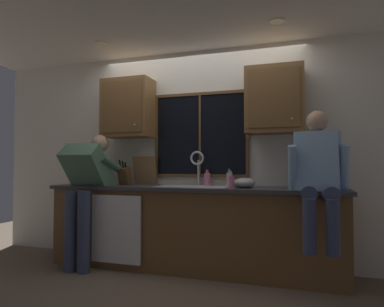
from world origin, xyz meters
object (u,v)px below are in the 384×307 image
knife_block (125,176)px  bottle_tall_clear (229,179)px  person_sitting_on_counter (318,171)px  person_standing (87,184)px  mixing_bowl (244,183)px  bottle_green_glass (207,179)px  soap_dispenser (231,182)px  cutting_board (145,170)px

knife_block → bottle_tall_clear: bearing=6.8°
person_sitting_on_counter → knife_block: 2.22m
person_standing → mixing_bowl: bearing=8.6°
bottle_green_glass → bottle_tall_clear: (0.25, 0.03, 0.00)m
person_sitting_on_counter → mixing_bowl: bearing=161.8°
person_standing → bottle_tall_clear: (1.54, 0.52, 0.05)m
person_standing → soap_dispenser: bearing=4.5°
cutting_board → bottle_tall_clear: cutting_board is taller
soap_dispenser → bottle_tall_clear: (-0.10, 0.39, 0.01)m
mixing_bowl → knife_block: bearing=175.9°
mixing_bowl → soap_dispenser: bearing=-130.2°
knife_block → bottle_tall_clear: (1.26, 0.15, -0.03)m
person_standing → soap_dispenser: size_ratio=8.46×
person_sitting_on_counter → soap_dispenser: 0.85m
person_sitting_on_counter → cutting_board: person_sitting_on_counter is taller
cutting_board → soap_dispenser: size_ratio=1.96×
person_standing → bottle_tall_clear: size_ratio=7.54×
bottle_green_glass → cutting_board: bearing=178.8°
knife_block → cutting_board: bearing=35.1°
person_standing → bottle_green_glass: 1.38m
knife_block → cutting_board: 0.25m
bottle_green_glass → bottle_tall_clear: 0.26m
cutting_board → person_sitting_on_counter: bearing=-13.6°
knife_block → cutting_board: cutting_board is taller
person_standing → person_sitting_on_counter: size_ratio=1.21×
person_standing → knife_block: size_ratio=4.74×
person_sitting_on_counter → knife_block: person_sitting_on_counter is taller
cutting_board → knife_block: bearing=-144.9°
mixing_bowl → cutting_board: bearing=169.1°
cutting_board → mixing_bowl: bearing=-10.9°
mixing_bowl → bottle_tall_clear: bearing=129.9°
cutting_board → bottle_green_glass: 0.81m
person_standing → knife_block: 0.47m
mixing_bowl → bottle_tall_clear: 0.33m
mixing_bowl → bottle_tall_clear: bottle_tall_clear is taller
soap_dispenser → bottle_green_glass: 0.51m
soap_dispenser → mixing_bowl: bearing=49.8°
cutting_board → bottle_tall_clear: (1.06, 0.01, -0.09)m
person_standing → soap_dispenser: 1.65m
person_sitting_on_counter → bottle_green_glass: 1.28m
mixing_bowl → bottle_green_glass: 0.52m
person_sitting_on_counter → knife_block: (-2.20, 0.34, -0.08)m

